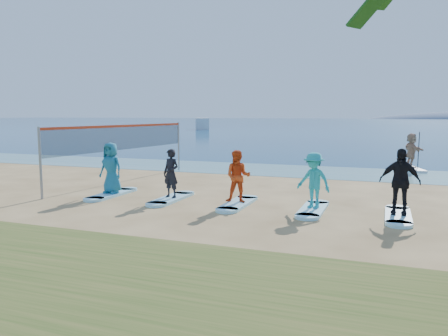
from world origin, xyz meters
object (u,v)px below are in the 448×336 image
(student_2, at_px, (238,176))
(surfboard_3, at_px, (313,209))
(paddleboard, at_px, (410,168))
(surfboard_0, at_px, (112,194))
(paddleboarder, at_px, (411,150))
(student_1, at_px, (171,173))
(surfboard_4, at_px, (398,216))
(student_4, at_px, (400,181))
(student_3, at_px, (314,180))
(student_0, at_px, (111,168))
(boat_offshore_a, at_px, (202,129))
(surfboard_2, at_px, (238,204))
(surfboard_1, at_px, (171,199))
(volleyball_net, at_px, (124,138))

(student_2, relative_size, surfboard_3, 0.77)
(paddleboard, relative_size, surfboard_0, 1.36)
(paddleboarder, distance_m, student_1, 14.38)
(surfboard_4, height_order, student_4, student_4)
(student_2, distance_m, student_3, 2.41)
(student_0, bearing_deg, student_2, 4.17)
(paddleboard, bearing_deg, student_1, -139.49)
(surfboard_0, bearing_deg, student_1, 0.00)
(paddleboard, distance_m, surfboard_3, 12.34)
(boat_offshore_a, height_order, surfboard_4, boat_offshore_a)
(paddleboarder, distance_m, student_4, 11.93)
(boat_offshore_a, distance_m, student_2, 72.08)
(student_0, xyz_separation_m, surfboard_4, (9.65, 0.00, -0.96))
(boat_offshore_a, relative_size, student_2, 4.64)
(student_2, bearing_deg, surfboard_3, -10.12)
(surfboard_2, bearing_deg, student_2, 0.00)
(surfboard_1, distance_m, student_1, 0.88)
(boat_offshore_a, height_order, student_3, student_3)
(volleyball_net, height_order, student_0, volleyball_net)
(volleyball_net, bearing_deg, student_0, -64.66)
(volleyball_net, height_order, student_4, volleyball_net)
(paddleboard, relative_size, paddleboarder, 1.65)
(student_1, bearing_deg, surfboard_4, 13.87)
(student_0, relative_size, surfboard_3, 0.83)
(surfboard_3, relative_size, surfboard_4, 1.00)
(student_1, height_order, surfboard_3, student_1)
(surfboard_0, xyz_separation_m, surfboard_2, (4.83, 0.00, 0.00))
(student_0, distance_m, surfboard_1, 2.60)
(boat_offshore_a, xyz_separation_m, surfboard_0, (24.82, -65.69, 0.04))
(student_1, relative_size, surfboard_3, 0.76)
(paddleboard, distance_m, student_3, 12.37)
(surfboard_3, bearing_deg, student_0, 180.00)
(paddleboarder, relative_size, student_3, 1.07)
(volleyball_net, relative_size, student_4, 4.81)
(surfboard_0, relative_size, student_4, 1.17)
(surfboard_3, height_order, surfboard_4, same)
(student_3, height_order, student_4, student_4)
(paddleboard, bearing_deg, paddleboarder, 0.00)
(surfboard_0, relative_size, surfboard_2, 1.00)
(paddleboard, relative_size, student_3, 1.77)
(student_0, relative_size, surfboard_2, 0.83)
(paddleboard, bearing_deg, student_4, -109.36)
(student_4, bearing_deg, student_1, -174.20)
(paddleboard, distance_m, student_1, 14.41)
(student_0, height_order, student_3, student_0)
(student_0, bearing_deg, paddleboarder, 52.75)
(paddleboard, xyz_separation_m, boat_offshore_a, (-35.32, 53.79, -0.06))
(paddleboarder, xyz_separation_m, boat_offshore_a, (-35.32, 53.79, -1.03))
(volleyball_net, distance_m, student_2, 7.02)
(boat_offshore_a, xyz_separation_m, student_1, (27.24, -65.69, 0.92))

